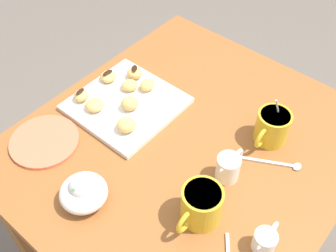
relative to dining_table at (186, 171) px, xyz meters
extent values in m
cube|color=#935628|center=(0.00, 0.00, 0.12)|extent=(0.93, 0.84, 0.04)
cube|color=#935628|center=(-0.40, -0.36, -0.25)|extent=(0.07, 0.07, 0.70)
cube|color=#935628|center=(0.40, -0.36, -0.25)|extent=(0.07, 0.07, 0.70)
cube|color=#935628|center=(-0.40, 0.36, -0.25)|extent=(0.07, 0.07, 0.70)
cube|color=white|center=(0.01, -0.23, 0.15)|extent=(0.29, 0.29, 0.02)
cylinder|color=gold|center=(-0.16, 0.16, 0.19)|extent=(0.09, 0.09, 0.09)
torus|color=gold|center=(-0.10, 0.16, 0.19)|extent=(0.06, 0.01, 0.06)
cylinder|color=#331E11|center=(-0.16, 0.16, 0.23)|extent=(0.08, 0.08, 0.01)
cylinder|color=silver|center=(-0.18, 0.16, 0.22)|extent=(0.05, 0.02, 0.12)
cylinder|color=gold|center=(0.16, 0.16, 0.19)|extent=(0.10, 0.10, 0.10)
torus|color=gold|center=(0.22, 0.16, 0.19)|extent=(0.06, 0.01, 0.06)
cylinder|color=#331E11|center=(0.16, 0.16, 0.23)|extent=(0.08, 0.08, 0.01)
cylinder|color=white|center=(0.02, 0.15, 0.18)|extent=(0.06, 0.06, 0.07)
cone|color=white|center=(0.05, 0.15, 0.20)|extent=(0.02, 0.02, 0.02)
torus|color=white|center=(-0.02, 0.15, 0.18)|extent=(0.05, 0.01, 0.05)
cylinder|color=white|center=(0.02, 0.15, 0.21)|extent=(0.05, 0.05, 0.01)
ellipsoid|color=white|center=(0.30, -0.08, 0.17)|extent=(0.12, 0.12, 0.06)
sphere|color=silver|center=(0.30, -0.08, 0.19)|extent=(0.06, 0.06, 0.06)
ellipsoid|color=green|center=(0.32, -0.08, 0.21)|extent=(0.03, 0.02, 0.01)
cylinder|color=white|center=(0.13, 0.32, 0.17)|extent=(0.05, 0.05, 0.05)
cone|color=white|center=(0.16, 0.32, 0.18)|extent=(0.02, 0.02, 0.02)
torus|color=white|center=(0.10, 0.32, 0.17)|extent=(0.04, 0.01, 0.04)
cylinder|color=black|center=(0.13, 0.32, 0.19)|extent=(0.04, 0.04, 0.01)
cylinder|color=#E5704C|center=(0.25, -0.30, 0.14)|extent=(0.19, 0.19, 0.01)
cube|color=silver|center=(-0.08, 0.21, 0.14)|extent=(0.08, 0.14, 0.00)
ellipsoid|color=silver|center=(-0.12, 0.27, 0.14)|extent=(0.03, 0.02, 0.01)
ellipsoid|color=#E5B260|center=(0.09, -0.28, 0.17)|extent=(0.07, 0.07, 0.03)
ellipsoid|color=#E5B260|center=(0.09, -0.33, 0.17)|extent=(0.06, 0.06, 0.03)
ellipsoid|color=black|center=(0.09, -0.33, 0.19)|extent=(0.03, 0.02, 0.00)
ellipsoid|color=#E5B260|center=(0.08, -0.15, 0.17)|extent=(0.07, 0.07, 0.04)
ellipsoid|color=#E5B260|center=(-0.08, -0.22, 0.17)|extent=(0.05, 0.04, 0.03)
ellipsoid|color=#E5B260|center=(0.02, -0.20, 0.18)|extent=(0.07, 0.07, 0.04)
ellipsoid|color=#E5B260|center=(-0.09, -0.28, 0.17)|extent=(0.06, 0.06, 0.03)
ellipsoid|color=black|center=(-0.09, -0.28, 0.19)|extent=(0.04, 0.03, 0.00)
ellipsoid|color=#E5B260|center=(-0.03, -0.34, 0.17)|extent=(0.06, 0.06, 0.03)
ellipsoid|color=black|center=(-0.03, -0.34, 0.19)|extent=(0.04, 0.02, 0.00)
ellipsoid|color=#E5B260|center=(-0.04, -0.26, 0.17)|extent=(0.07, 0.07, 0.03)
camera|label=1|loc=(0.57, 0.41, 0.99)|focal=42.83mm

